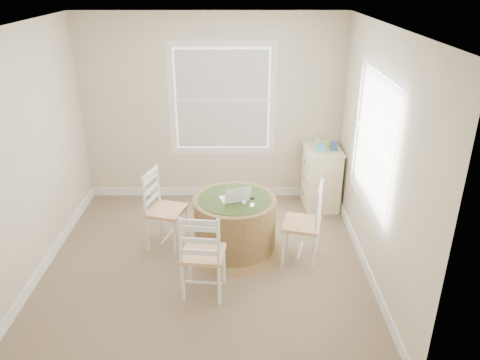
{
  "coord_description": "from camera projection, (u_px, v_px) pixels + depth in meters",
  "views": [
    {
      "loc": [
        0.38,
        -4.46,
        3.07
      ],
      "look_at": [
        0.39,
        0.45,
        0.85
      ],
      "focal_mm": 35.0,
      "sensor_mm": 36.0,
      "label": 1
    }
  ],
  "objects": [
    {
      "name": "box_yellow",
      "position": [
        325.0,
        144.0,
        6.38
      ],
      "size": [
        0.15,
        0.11,
        0.06
      ],
      "primitive_type": "cube",
      "rotation": [
        0.0,
        0.0,
        0.05
      ],
      "color": "#CCE250",
      "rests_on": "corner_chest"
    },
    {
      "name": "cup_cream",
      "position": [
        316.0,
        142.0,
        6.44
      ],
      "size": [
        0.07,
        0.07,
        0.09
      ],
      "primitive_type": "cylinder",
      "color": "beige",
      "rests_on": "corner_chest"
    },
    {
      "name": "phone",
      "position": [
        252.0,
        205.0,
        5.17
      ],
      "size": [
        0.06,
        0.1,
        0.02
      ],
      "primitive_type": "cube",
      "rotation": [
        0.0,
        0.0,
        -0.16
      ],
      "color": "#B7BABF",
      "rests_on": "round_table"
    },
    {
      "name": "chair_left",
      "position": [
        166.0,
        210.0,
        5.52
      ],
      "size": [
        0.5,
        0.51,
        0.95
      ],
      "primitive_type": null,
      "rotation": [
        0.0,
        0.0,
        1.3
      ],
      "color": "white",
      "rests_on": "ground"
    },
    {
      "name": "chair_near",
      "position": [
        203.0,
        254.0,
        4.67
      ],
      "size": [
        0.46,
        0.44,
        0.95
      ],
      "primitive_type": null,
      "rotation": [
        0.0,
        0.0,
        3.04
      ],
      "color": "white",
      "rests_on": "ground"
    },
    {
      "name": "room",
      "position": [
        219.0,
        153.0,
        4.95
      ],
      "size": [
        3.64,
        3.64,
        2.64
      ],
      "color": "#8B6F58",
      "rests_on": "ground"
    },
    {
      "name": "mouse",
      "position": [
        244.0,
        202.0,
        5.23
      ],
      "size": [
        0.07,
        0.09,
        0.03
      ],
      "primitive_type": "ellipsoid",
      "rotation": [
        0.0,
        0.0,
        -0.16
      ],
      "color": "white",
      "rests_on": "round_table"
    },
    {
      "name": "corner_chest",
      "position": [
        321.0,
        177.0,
        6.51
      ],
      "size": [
        0.52,
        0.66,
        0.86
      ],
      "rotation": [
        0.0,
        0.0,
        0.05
      ],
      "color": "#F5EFB7",
      "rests_on": "ground"
    },
    {
      "name": "keys",
      "position": [
        252.0,
        198.0,
        5.32
      ],
      "size": [
        0.07,
        0.06,
        0.02
      ],
      "primitive_type": "cube",
      "rotation": [
        0.0,
        0.0,
        -0.16
      ],
      "color": "black",
      "rests_on": "round_table"
    },
    {
      "name": "tissue_box",
      "position": [
        320.0,
        148.0,
        6.2
      ],
      "size": [
        0.13,
        0.13,
        0.1
      ],
      "primitive_type": "cube",
      "rotation": [
        0.0,
        0.0,
        0.05
      ],
      "color": "#59ADCC",
      "rests_on": "corner_chest"
    },
    {
      "name": "box_blue",
      "position": [
        335.0,
        146.0,
        6.23
      ],
      "size": [
        0.08,
        0.08,
        0.12
      ],
      "primitive_type": "cube",
      "rotation": [
        0.0,
        0.0,
        0.05
      ],
      "color": "#2E578C",
      "rests_on": "corner_chest"
    },
    {
      "name": "chair_right",
      "position": [
        302.0,
        224.0,
        5.22
      ],
      "size": [
        0.49,
        0.51,
        0.95
      ],
      "primitive_type": null,
      "rotation": [
        0.0,
        0.0,
        -1.83
      ],
      "color": "white",
      "rests_on": "ground"
    },
    {
      "name": "round_table",
      "position": [
        235.0,
        222.0,
        5.45
      ],
      "size": [
        1.14,
        1.14,
        0.69
      ],
      "rotation": [
        0.0,
        0.0,
        -0.16
      ],
      "color": "olive",
      "rests_on": "ground"
    },
    {
      "name": "laptop",
      "position": [
        235.0,
        198.0,
        5.28
      ],
      "size": [
        0.37,
        0.35,
        0.21
      ],
      "rotation": [
        0.0,
        0.0,
        3.5
      ],
      "color": "white",
      "rests_on": "round_table"
    }
  ]
}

